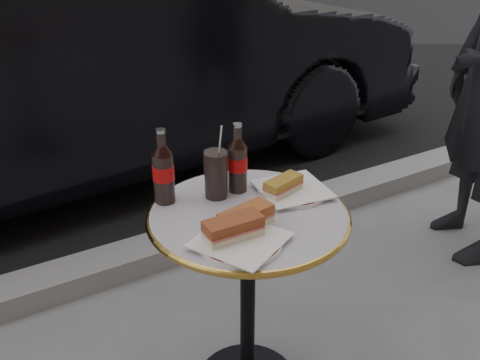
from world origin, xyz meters
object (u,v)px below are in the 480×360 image
plate_right (292,191)px  cola_bottle_right (238,158)px  cola_bottle_left (163,166)px  plate_left (240,242)px  cola_glass (216,174)px  parked_car (98,60)px  bistro_table (248,307)px

plate_right → cola_bottle_right: size_ratio=0.97×
plate_right → cola_bottle_left: 0.43m
cola_bottle_left → cola_bottle_right: size_ratio=1.05×
plate_left → cola_glass: size_ratio=1.47×
plate_left → parked_car: 2.28m
cola_bottle_right → parked_car: size_ratio=0.05×
cola_bottle_left → cola_glass: cola_bottle_left is taller
bistro_table → plate_left: plate_left is taller
bistro_table → cola_glass: (-0.04, 0.14, 0.44)m
bistro_table → cola_bottle_right: bearing=72.3°
bistro_table → cola_bottle_right: size_ratio=3.15×
cola_bottle_left → plate_right: bearing=-22.5°
plate_right → parked_car: bearing=90.1°
bistro_table → plate_left: bearing=-128.7°
bistro_table → parked_car: bearing=85.0°
bistro_table → parked_car: size_ratio=0.17×
cola_bottle_left → cola_bottle_right: bearing=-12.1°
bistro_table → cola_bottle_left: (-0.19, 0.19, 0.49)m
plate_left → cola_glass: bearing=74.6°
cola_glass → cola_bottle_left: bearing=161.0°
plate_left → cola_bottle_left: bearing=103.3°
plate_right → plate_left: bearing=-149.8°
plate_left → plate_right: (0.30, 0.17, -0.00)m
bistro_table → cola_bottle_right: 0.50m
cola_bottle_right → cola_glass: bearing=-177.8°
bistro_table → cola_bottle_left: cola_bottle_left is taller
cola_glass → parked_car: (0.22, 1.98, -0.09)m
plate_right → cola_glass: (-0.22, 0.10, 0.07)m
parked_car → cola_bottle_left: bearing=164.7°
plate_left → plate_right: size_ratio=1.03×
plate_right → cola_glass: cola_glass is taller
plate_right → parked_car: size_ratio=0.05×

